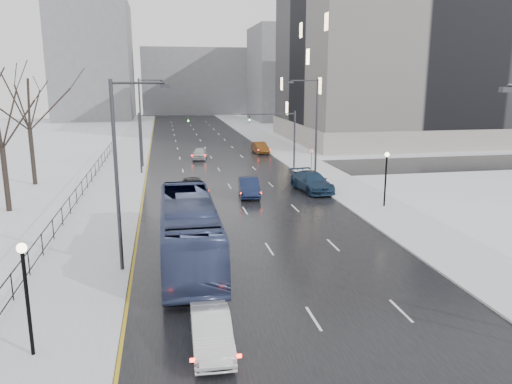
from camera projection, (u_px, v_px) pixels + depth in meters
road at (210, 155)px, 66.27m from camera, size 16.00×150.00×0.04m
cross_road at (220, 171)px, 54.77m from camera, size 130.00×10.00×0.04m
sidewalk_left at (128, 157)px, 64.38m from camera, size 5.00×150.00×0.16m
sidewalk_right at (286, 153)px, 68.13m from camera, size 5.00×150.00×0.16m
park_strip at (51, 159)px, 62.68m from camera, size 14.00×150.00×0.12m
tree_park_d at (10, 212)px, 38.18m from camera, size 8.75×8.75×12.50m
tree_park_e at (35, 185)px, 47.69m from camera, size 9.45×9.45×13.50m
iron_fence at (65, 211)px, 35.00m from camera, size 0.06×70.00×1.30m
streetlight_r_mid at (314, 126)px, 47.32m from camera, size 2.95×0.25×10.00m
streetlight_l_near at (121, 167)px, 25.23m from camera, size 2.95×0.25×10.00m
streetlight_l_far at (143, 118)px, 55.89m from camera, size 2.95×0.25×10.00m
lamppost_l at (26, 283)px, 17.66m from camera, size 0.36×0.36×4.28m
lamppost_r_mid at (386, 171)px, 38.84m from camera, size 0.36×0.36×4.28m
mast_signal_right at (285, 133)px, 55.17m from camera, size 6.10×0.33×6.50m
mast_signal_left at (150, 136)px, 52.55m from camera, size 6.10×0.33×6.50m
no_uturn_sign at (312, 154)px, 52.08m from camera, size 0.60×0.06×2.70m
civic_building at (415, 71)px, 81.52m from camera, size 41.00×31.00×24.80m
bldg_far_right at (302, 74)px, 121.52m from camera, size 24.00×20.00×22.00m
bldg_far_left at (93, 61)px, 121.48m from camera, size 18.00×22.00×28.00m
bldg_far_center at (197, 82)px, 141.63m from camera, size 30.00×18.00×18.00m
sedan_left_near at (211, 332)px, 18.75m from camera, size 1.54×4.22×1.38m
bus at (189, 230)px, 27.53m from camera, size 3.04×12.79×3.56m
sedan_center_near at (194, 186)px, 43.57m from camera, size 2.27×4.64×1.52m
sedan_right_near at (249, 187)px, 43.14m from camera, size 2.08×4.86×1.56m
sedan_right_far at (312, 182)px, 45.02m from camera, size 3.15×6.16×1.71m
sedan_center_far at (200, 153)px, 62.85m from camera, size 2.24×4.40×1.44m
sedan_right_distant at (260, 148)px, 67.80m from camera, size 1.88×4.56×1.47m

